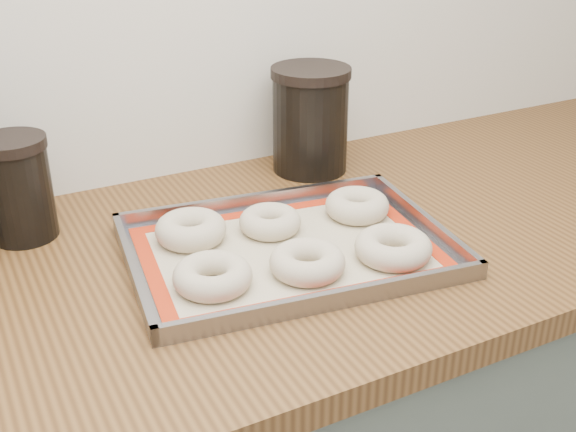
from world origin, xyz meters
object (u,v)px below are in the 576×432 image
bagel_back_left (191,229)px  canister_mid (18,188)px  bagel_front_right (393,247)px  baking_tray (288,249)px  bagel_front_mid (307,262)px  canister_right (310,119)px  bagel_back_right (357,205)px  bagel_front_left (213,276)px  bagel_back_mid (270,222)px

bagel_back_left → canister_mid: (-0.22, 0.14, 0.06)m
bagel_front_right → canister_mid: canister_mid is taller
baking_tray → bagel_front_mid: 0.07m
canister_mid → canister_right: bearing=3.8°
bagel_back_right → bagel_front_left: bearing=-161.7°
bagel_front_right → bagel_back_mid: bagel_front_right is taller
baking_tray → bagel_back_mid: bagel_back_mid is taller
baking_tray → bagel_back_mid: (0.00, 0.06, 0.01)m
bagel_front_mid → bagel_back_mid: (0.01, 0.14, -0.00)m
canister_right → bagel_back_left: bearing=-149.6°
bagel_front_mid → bagel_back_mid: bearing=85.7°
bagel_front_right → canister_right: size_ratio=0.58×
bagel_front_left → canister_right: 0.45m
bagel_back_left → canister_right: 0.36m
baking_tray → bagel_front_right: 0.15m
bagel_front_right → canister_right: bearing=80.0°
bagel_front_left → bagel_back_left: bearing=81.4°
bagel_back_left → bagel_back_mid: bearing=-12.7°
bagel_back_mid → bagel_front_mid: bearing=-94.3°
bagel_back_right → bagel_back_mid: bearing=174.1°
canister_right → bagel_front_right: bearing=-100.0°
baking_tray → canister_mid: bearing=144.9°
bagel_back_left → bagel_front_right: bearing=-37.7°
bagel_back_left → bagel_back_mid: 0.12m
bagel_back_left → canister_mid: bearing=146.7°
bagel_front_right → bagel_back_mid: (-0.12, 0.16, -0.00)m
bagel_back_mid → bagel_back_left: bearing=167.3°
bagel_front_left → bagel_back_right: bearing=18.3°
canister_mid → bagel_front_mid: bearing=-43.2°
baking_tray → canister_mid: 0.41m
bagel_back_left → bagel_back_right: (0.27, -0.04, -0.00)m
bagel_back_mid → canister_right: size_ratio=0.49×
bagel_back_mid → bagel_front_right: bearing=-52.9°
bagel_back_left → canister_mid: size_ratio=0.67×
bagel_back_mid → canister_right: bearing=48.1°
bagel_back_left → bagel_front_mid: bearing=-56.4°
bagel_front_mid → bagel_back_left: (-0.11, 0.16, 0.00)m
bagel_front_left → bagel_back_mid: bearing=38.3°
bagel_front_mid → bagel_back_left: bearing=123.6°
bagel_front_mid → canister_right: 0.40m
bagel_back_left → canister_right: size_ratio=0.55×
bagel_front_left → bagel_back_left: size_ratio=1.00×
bagel_back_right → bagel_front_right: bearing=-101.6°
bagel_back_left → canister_mid: canister_mid is taller
canister_right → bagel_back_mid: bearing=-131.9°
bagel_back_right → canister_mid: (-0.48, 0.18, 0.06)m
baking_tray → canister_right: 0.34m
bagel_front_right → bagel_front_left: bearing=169.9°
bagel_front_left → canister_mid: 0.34m
canister_right → bagel_back_right: bearing=-99.0°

